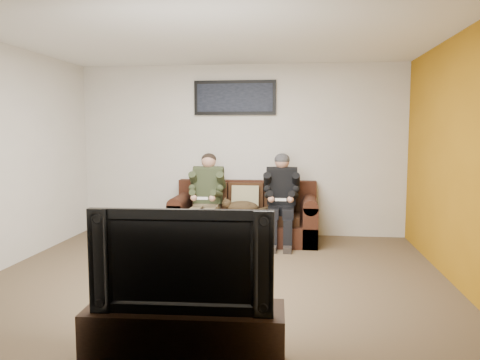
# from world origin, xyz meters

# --- Properties ---
(floor) EXTENTS (5.00, 5.00, 0.00)m
(floor) POSITION_xyz_m (0.00, 0.00, 0.00)
(floor) COLOR brown
(floor) RESTS_ON ground
(ceiling) EXTENTS (5.00, 5.00, 0.00)m
(ceiling) POSITION_xyz_m (0.00, 0.00, 2.60)
(ceiling) COLOR silver
(ceiling) RESTS_ON ground
(wall_back) EXTENTS (5.00, 0.00, 5.00)m
(wall_back) POSITION_xyz_m (0.00, 2.25, 1.30)
(wall_back) COLOR beige
(wall_back) RESTS_ON ground
(wall_front) EXTENTS (5.00, 0.00, 5.00)m
(wall_front) POSITION_xyz_m (0.00, -2.25, 1.30)
(wall_front) COLOR beige
(wall_front) RESTS_ON ground
(wall_right) EXTENTS (0.00, 4.50, 4.50)m
(wall_right) POSITION_xyz_m (2.50, 0.00, 1.30)
(wall_right) COLOR beige
(wall_right) RESTS_ON ground
(accent_wall_right) EXTENTS (0.00, 4.50, 4.50)m
(accent_wall_right) POSITION_xyz_m (2.49, 0.00, 1.30)
(accent_wall_right) COLOR #A56D10
(accent_wall_right) RESTS_ON ground
(sofa) EXTENTS (2.08, 0.90, 0.85)m
(sofa) POSITION_xyz_m (0.12, 1.82, 0.32)
(sofa) COLOR #34190F
(sofa) RESTS_ON ground
(throw_pillow) EXTENTS (0.40, 0.19, 0.39)m
(throw_pillow) POSITION_xyz_m (0.12, 1.86, 0.61)
(throw_pillow) COLOR #968D62
(throw_pillow) RESTS_ON sofa
(throw_blanket) EXTENTS (0.43, 0.21, 0.08)m
(throw_blanket) POSITION_xyz_m (-0.51, 2.09, 0.85)
(throw_blanket) COLOR tan
(throw_blanket) RESTS_ON sofa
(person_left) EXTENTS (0.51, 0.87, 1.27)m
(person_left) POSITION_xyz_m (-0.42, 1.65, 0.71)
(person_left) COLOR brown
(person_left) RESTS_ON sofa
(person_right) EXTENTS (0.51, 0.86, 1.28)m
(person_right) POSITION_xyz_m (0.65, 1.65, 0.71)
(person_right) COLOR black
(person_right) RESTS_ON sofa
(cat) EXTENTS (0.66, 0.26, 0.24)m
(cat) POSITION_xyz_m (0.07, 1.63, 0.52)
(cat) COLOR #47331B
(cat) RESTS_ON sofa
(framed_poster) EXTENTS (1.25, 0.05, 0.52)m
(framed_poster) POSITION_xyz_m (-0.08, 2.22, 2.10)
(framed_poster) COLOR black
(framed_poster) RESTS_ON wall_back
(tv_stand) EXTENTS (1.34, 0.48, 0.42)m
(tv_stand) POSITION_xyz_m (0.12, -1.95, 0.21)
(tv_stand) COLOR black
(tv_stand) RESTS_ON ground
(television) EXTENTS (1.19, 0.20, 0.68)m
(television) POSITION_xyz_m (0.12, -1.95, 0.76)
(television) COLOR black
(television) RESTS_ON tv_stand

